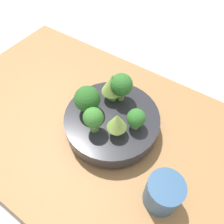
# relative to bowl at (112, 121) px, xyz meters

# --- Properties ---
(ground_plane) EXTENTS (6.00, 6.00, 0.00)m
(ground_plane) POSITION_rel_bowl_xyz_m (-0.03, -0.02, -0.08)
(ground_plane) COLOR silver
(table) EXTENTS (1.07, 0.62, 0.04)m
(table) POSITION_rel_bowl_xyz_m (-0.03, -0.02, -0.06)
(table) COLOR #9E7042
(table) RESTS_ON ground_plane
(bowl) EXTENTS (0.27, 0.27, 0.06)m
(bowl) POSITION_rel_bowl_xyz_m (0.00, 0.00, 0.00)
(bowl) COLOR #28282D
(bowl) RESTS_ON table
(romanesco_piece_near) EXTENTS (0.05, 0.05, 0.08)m
(romanesco_piece_near) POSITION_rel_bowl_xyz_m (0.04, -0.04, 0.08)
(romanesco_piece_near) COLOR #6BA34C
(romanesco_piece_near) RESTS_ON bowl
(broccoli_floret_back) EXTENTS (0.06, 0.06, 0.09)m
(broccoli_floret_back) POSITION_rel_bowl_xyz_m (-0.01, 0.07, 0.08)
(broccoli_floret_back) COLOR #7AB256
(broccoli_floret_back) RESTS_ON bowl
(romanesco_piece_far) EXTENTS (0.06, 0.06, 0.09)m
(romanesco_piece_far) POSITION_rel_bowl_xyz_m (-0.04, 0.06, 0.08)
(romanesco_piece_far) COLOR #7AB256
(romanesco_piece_far) RESTS_ON bowl
(broccoli_floret_left) EXTENTS (0.07, 0.07, 0.09)m
(broccoli_floret_left) POSITION_rel_bowl_xyz_m (-0.07, -0.01, 0.07)
(broccoli_floret_left) COLOR #6BA34C
(broccoli_floret_left) RESTS_ON bowl
(broccoli_floret_right) EXTENTS (0.05, 0.05, 0.06)m
(broccoli_floret_right) POSITION_rel_bowl_xyz_m (0.07, 0.01, 0.06)
(broccoli_floret_right) COLOR #7AB256
(broccoli_floret_right) RESTS_ON bowl
(broccoli_floret_front) EXTENTS (0.05, 0.05, 0.08)m
(broccoli_floret_front) POSITION_rel_bowl_xyz_m (-0.02, -0.06, 0.07)
(broccoli_floret_front) COLOR #609347
(broccoli_floret_front) RESTS_ON bowl
(cup) EXTENTS (0.08, 0.08, 0.10)m
(cup) POSITION_rel_bowl_xyz_m (0.21, -0.11, 0.01)
(cup) COLOR #33567F
(cup) RESTS_ON table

